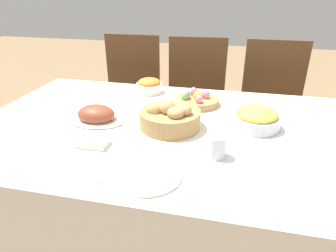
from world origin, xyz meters
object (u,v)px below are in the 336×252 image
Objects in this scene: carrot_bowl at (149,86)px; fork at (106,169)px; knife at (190,181)px; ham_platter at (96,115)px; bread_basket at (170,117)px; egg_basket at (197,100)px; pineapple_bowl at (256,118)px; butter_dish at (92,142)px; chair_far_right at (271,109)px; spoon at (199,182)px; drinking_cup at (217,146)px; chair_far_center at (195,103)px; chair_far_left at (130,98)px; dinner_plate at (147,174)px.

carrot_bowl reaches higher than fork.
ham_platter is at bearing 142.21° from knife.
fork is at bearing -110.35° from bread_basket.
egg_basket is 0.36m from pineapple_bowl.
butter_dish is at bearing -139.41° from bread_basket.
pineapple_bowl is at bearing -102.13° from chair_far_right.
fork and spoon have the same top height.
bread_basket is 0.30m from drinking_cup.
chair_far_right is 0.78m from egg_basket.
chair_far_center is at bearing 95.80° from knife.
egg_basket is at bearing -46.05° from chair_far_left.
dinner_plate is (0.01, -0.37, -0.05)m from bread_basket.
carrot_bowl is at bearing -58.34° from chair_far_left.
ham_platter reaches higher than knife.
chair_far_right is 5.83× the size of knife.
knife is at bearing -63.56° from chair_far_left.
bread_basket is 0.34m from ham_platter.
ham_platter is 2.06× the size of butter_dish.
ham_platter reaches higher than spoon.
egg_basket is (-0.45, -0.58, 0.25)m from chair_far_right.
carrot_bowl is 0.68m from pineapple_bowl.
dinner_plate is 1.42× the size of knife.
carrot_bowl is at bearing 116.77° from bread_basket.
chair_far_left is at bearing 116.41° from knife.
bread_basket is 1.11× the size of dinner_plate.
carrot_bowl is 0.90× the size of knife.
fork is at bearing 180.00° from dinner_plate.
pineapple_bowl reaches higher than ham_platter.
fork is at bearing -107.85° from egg_basket.
chair_far_right is 5.83× the size of fork.
knife is at bearing -86.82° from chair_far_center.
spoon is (0.69, -1.25, 0.22)m from chair_far_left.
dinner_plate is at bearing -74.50° from carrot_bowl.
chair_far_right is at bearing 45.61° from ham_platter.
bread_basket is at bearing 137.59° from drinking_cup.
bread_basket is (0.51, -0.88, 0.27)m from chair_far_left.
drinking_cup is (-0.31, -1.08, 0.26)m from chair_far_right.
butter_dish is (-0.41, 0.15, 0.01)m from knife.
chair_far_left is 1.22m from pineapple_bowl.
carrot_bowl is 0.63× the size of dinner_plate.
butter_dish is at bearing -177.16° from drinking_cup.
ham_platter is at bearing -80.65° from chair_far_left.
chair_far_center reaches higher than fork.
chair_far_right is 0.91m from carrot_bowl.
pineapple_bowl is at bearing -30.52° from carrot_bowl.
drinking_cup reaches higher than ham_platter.
chair_far_right is 4.36× the size of egg_basket.
chair_far_left is 6.48× the size of carrot_bowl.
butter_dish is (-0.26, -0.22, -0.04)m from bread_basket.
drinking_cup is at bearing 78.52° from spoon.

